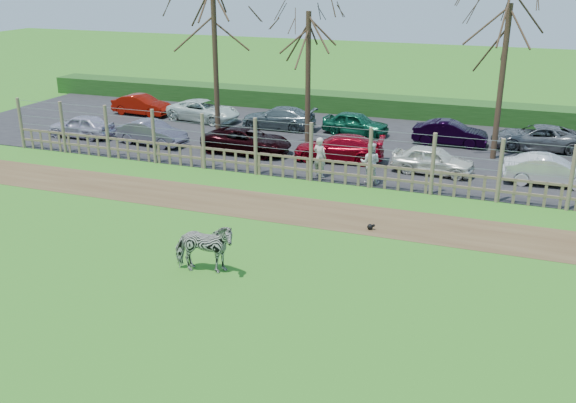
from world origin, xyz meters
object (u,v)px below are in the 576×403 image
(car_11, at_px, (450,133))
(car_12, at_px, (537,138))
(car_0, at_px, (82,126))
(tree_right, at_px, (506,45))
(car_2, at_px, (247,141))
(car_5, at_px, (550,170))
(tree_mid, at_px, (308,46))
(car_1, at_px, (152,133))
(car_4, at_px, (433,160))
(tree_left, at_px, (214,29))
(car_9, at_px, (278,118))
(car_10, at_px, (356,123))
(zebra, at_px, (204,248))
(visitor_b, at_px, (370,163))
(car_3, at_px, (339,148))
(crow, at_px, (370,227))
(visitor_a, at_px, (320,157))
(car_8, at_px, (204,111))
(car_7, at_px, (142,105))

(car_11, distance_m, car_12, 4.13)
(car_0, bearing_deg, tree_right, 99.54)
(car_2, height_order, car_5, same)
(tree_mid, distance_m, car_1, 8.87)
(car_11, bearing_deg, car_4, 179.07)
(tree_left, xyz_separation_m, car_9, (1.99, 3.46, -4.98))
(tree_mid, height_order, car_10, tree_mid)
(zebra, distance_m, visitor_b, 10.05)
(tree_left, distance_m, car_1, 5.99)
(tree_right, bearing_deg, car_3, -156.79)
(tree_left, distance_m, crow, 14.51)
(tree_mid, bearing_deg, visitor_b, -48.74)
(tree_left, bearing_deg, car_9, 60.10)
(visitor_b, bearing_deg, car_3, -56.40)
(car_1, xyz_separation_m, car_10, (9.07, 5.52, 0.00))
(car_2, distance_m, car_5, 13.57)
(car_10, bearing_deg, car_0, 118.22)
(tree_right, height_order, car_1, tree_right)
(tree_left, height_order, visitor_b, tree_left)
(zebra, bearing_deg, car_9, 1.47)
(tree_left, relative_size, car_12, 1.82)
(tree_left, relative_size, zebra, 4.24)
(car_2, distance_m, car_11, 10.21)
(visitor_a, bearing_deg, car_10, -69.05)
(car_8, distance_m, car_11, 14.01)
(car_1, distance_m, car_7, 7.08)
(tree_left, bearing_deg, car_4, -9.23)
(car_1, height_order, car_9, same)
(car_9, relative_size, car_10, 1.17)
(car_1, xyz_separation_m, car_3, (9.57, 0.50, 0.00))
(car_12, bearing_deg, tree_left, -83.05)
(car_0, distance_m, car_7, 5.70)
(crow, height_order, car_10, car_10)
(car_5, bearing_deg, tree_left, 80.09)
(car_1, relative_size, car_12, 0.84)
(car_4, height_order, car_12, same)
(car_8, bearing_deg, car_2, -128.81)
(tree_left, height_order, car_8, tree_left)
(car_1, height_order, car_8, same)
(car_4, xyz_separation_m, car_5, (4.71, 0.14, 0.00))
(tree_left, bearing_deg, car_7, 151.15)
(car_10, bearing_deg, tree_left, 125.77)
(car_7, distance_m, car_12, 22.34)
(car_3, xyz_separation_m, car_12, (8.56, 5.16, 0.00))
(car_8, bearing_deg, crow, -126.67)
(car_3, distance_m, car_8, 10.79)
(visitor_b, height_order, car_2, visitor_b)
(car_12, bearing_deg, car_7, -97.01)
(tree_left, bearing_deg, visitor_a, -30.50)
(car_1, relative_size, car_9, 0.88)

